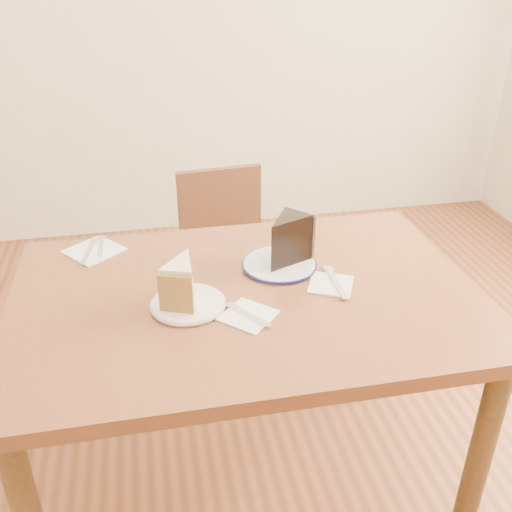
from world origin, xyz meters
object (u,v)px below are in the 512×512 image
(plate_navy, at_px, (279,265))
(chocolate_cake, at_px, (285,243))
(carrot_cake, at_px, (183,281))
(plate_cream, at_px, (188,304))
(table, at_px, (245,323))
(chair_far, at_px, (229,263))

(plate_navy, height_order, chocolate_cake, chocolate_cake)
(plate_navy, xyz_separation_m, carrot_cake, (-0.27, -0.13, 0.06))
(plate_cream, height_order, carrot_cake, carrot_cake)
(table, distance_m, carrot_cake, 0.22)
(plate_cream, height_order, plate_navy, same)
(chocolate_cake, bearing_deg, carrot_cake, 71.46)
(plate_cream, xyz_separation_m, carrot_cake, (-0.01, 0.02, 0.06))
(plate_navy, bearing_deg, chair_far, 95.44)
(plate_navy, xyz_separation_m, chocolate_cake, (0.01, -0.00, 0.07))
(table, bearing_deg, plate_navy, 43.36)
(carrot_cake, bearing_deg, plate_cream, -50.43)
(table, bearing_deg, carrot_cake, -174.43)
(plate_navy, bearing_deg, chocolate_cake, -13.22)
(table, relative_size, carrot_cake, 10.48)
(table, xyz_separation_m, carrot_cake, (-0.16, -0.02, 0.16))
(chair_far, bearing_deg, plate_navy, 89.56)
(chair_far, relative_size, carrot_cake, 6.89)
(plate_cream, bearing_deg, plate_navy, 28.94)
(chair_far, bearing_deg, plate_cream, 68.10)
(table, distance_m, plate_navy, 0.19)
(plate_navy, bearing_deg, plate_cream, -151.06)
(table, relative_size, chair_far, 1.52)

